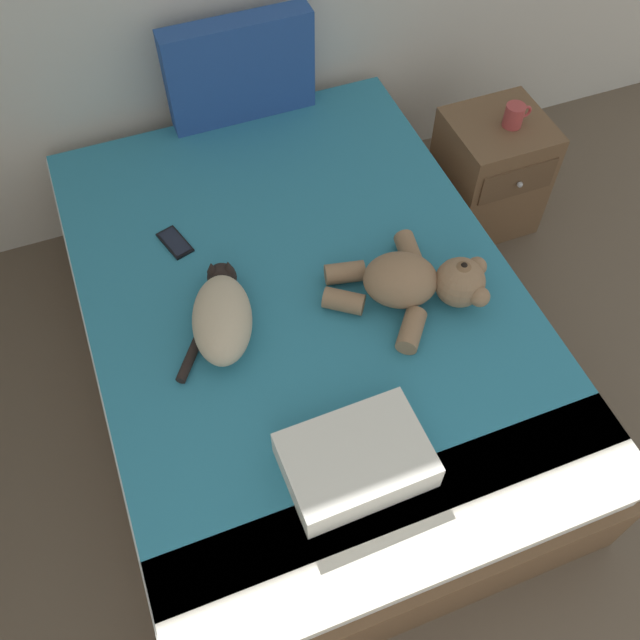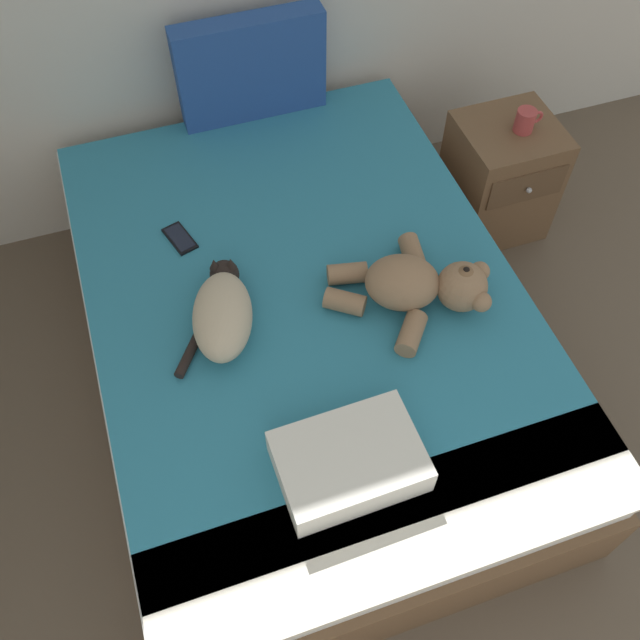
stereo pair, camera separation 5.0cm
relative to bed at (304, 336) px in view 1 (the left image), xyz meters
The scene contains 9 objects.
ground_plane 1.11m from the bed, 58.99° to the right, with size 10.33×10.33×0.00m, color brown.
bed is the anchor object (origin of this frame).
patterned_cushion 1.08m from the bed, 84.27° to the left, with size 0.59×0.10×0.42m.
cat 0.45m from the bed, 169.85° to the right, with size 0.33×0.42×0.15m.
teddy_bear 0.51m from the bed, 24.43° to the right, with size 0.56×0.46×0.18m.
cell_phone 0.58m from the bed, 133.92° to the left, with size 0.11×0.16×0.01m.
throw_pillow 0.74m from the bed, 97.02° to the right, with size 0.40×0.28×0.11m, color white.
nightstand 1.18m from the bed, 25.91° to the left, with size 0.41×0.41×0.54m.
mug 1.25m from the bed, 24.37° to the left, with size 0.12×0.08×0.09m.
Camera 1 is at (1.05, 1.57, 2.41)m, focal length 39.34 mm.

